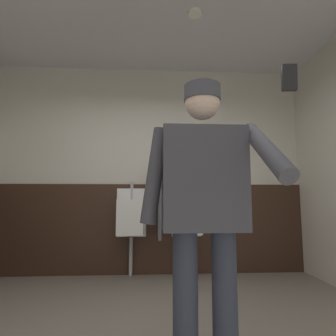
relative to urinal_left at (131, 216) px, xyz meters
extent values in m
cube|color=beige|center=(0.23, 0.22, 0.67)|extent=(4.91, 0.12, 2.89)
cube|color=#382319|center=(0.23, 0.14, -0.17)|extent=(4.31, 0.03, 1.21)
cylinder|color=white|center=(0.70, -1.13, 2.10)|extent=(0.14, 0.14, 0.03)
cube|color=white|center=(0.00, 0.13, 0.05)|extent=(0.40, 0.05, 0.65)
cube|color=white|center=(0.00, -0.04, 0.00)|extent=(0.34, 0.30, 0.45)
cylinder|color=#B7BABF|center=(0.00, 0.12, 0.34)|extent=(0.04, 0.04, 0.24)
cylinder|color=#B7BABF|center=(0.00, 0.09, -0.50)|extent=(0.05, 0.05, 0.55)
cube|color=white|center=(0.75, 0.13, 0.05)|extent=(0.40, 0.05, 0.65)
cube|color=white|center=(0.75, -0.04, 0.00)|extent=(0.34, 0.30, 0.45)
cylinder|color=#B7BABF|center=(0.75, 0.12, 0.34)|extent=(0.04, 0.04, 0.24)
cylinder|color=#B7BABF|center=(0.75, 0.09, -0.50)|extent=(0.05, 0.05, 0.55)
cube|color=#4C4C51|center=(0.38, -0.07, 0.17)|extent=(0.04, 0.40, 0.90)
cylinder|color=#2D3342|center=(0.46, -2.13, -0.36)|extent=(0.14, 0.14, 0.82)
cylinder|color=#2D3342|center=(0.68, -2.13, -0.36)|extent=(0.14, 0.14, 0.82)
cube|color=#3F3F47|center=(0.57, -2.13, 0.34)|extent=(0.47, 0.24, 0.59)
cylinder|color=#3F3F47|center=(0.29, -2.13, 0.36)|extent=(0.17, 0.09, 0.56)
cylinder|color=#3F3F47|center=(0.85, -2.35, 0.48)|extent=(0.09, 0.50, 0.39)
sphere|color=beige|center=(0.57, -2.13, 0.80)|extent=(0.21, 0.21, 0.21)
cylinder|color=#3F3F47|center=(0.57, -2.13, 0.86)|extent=(0.22, 0.22, 0.09)
cube|color=black|center=(0.84, -2.64, 0.73)|extent=(0.06, 0.04, 0.11)
cube|color=silver|center=(1.19, 0.12, 0.61)|extent=(0.10, 0.07, 0.18)
camera|label=1|loc=(0.27, -3.70, 0.23)|focal=29.48mm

